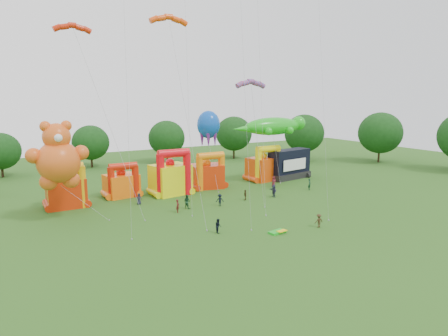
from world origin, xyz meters
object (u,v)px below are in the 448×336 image
bouncy_castle_0 (66,190)px  bouncy_castle_2 (171,177)px  teddy_bear_kite (65,170)px  gecko_kite (273,128)px  octopus_kite (211,144)px  spectator_4 (245,195)px  spectator_0 (139,199)px  stage_trailer (289,164)px

bouncy_castle_0 → bouncy_castle_2: (15.25, -0.06, 0.33)m
bouncy_castle_0 → bouncy_castle_2: bouncy_castle_2 is taller
teddy_bear_kite → gecko_kite: (35.34, 6.71, 3.22)m
gecko_kite → octopus_kite: (-11.44, 1.76, -2.42)m
teddy_bear_kite → spectator_4: teddy_bear_kite is taller
bouncy_castle_2 → octopus_kite: 9.24m
gecko_kite → spectator_0: gecko_kite is taller
bouncy_castle_0 → octopus_kite: 23.70m
spectator_4 → teddy_bear_kite: bearing=-72.8°
stage_trailer → octopus_kite: 16.47m
bouncy_castle_2 → octopus_kite: size_ratio=0.57×
gecko_kite → octopus_kite: bearing=171.3°
bouncy_castle_0 → bouncy_castle_2: bearing=-0.2°
gecko_kite → stage_trailer: bearing=9.7°
bouncy_castle_2 → spectator_4: bearing=-46.3°
bouncy_castle_2 → stage_trailer: (23.70, 0.90, -0.12)m
bouncy_castle_2 → spectator_0: 7.29m
gecko_kite → octopus_kite: octopus_kite is taller
teddy_bear_kite → bouncy_castle_0: bearing=83.6°
stage_trailer → spectator_4: 18.29m
stage_trailer → teddy_bear_kite: bearing=-169.4°
bouncy_castle_0 → gecko_kite: (34.59, 0.10, 7.15)m
stage_trailer → bouncy_castle_2: bearing=-177.8°
stage_trailer → octopus_kite: octopus_kite is taller
octopus_kite → spectator_4: bearing=-88.6°
stage_trailer → octopus_kite: (-15.80, 1.02, 4.51)m
stage_trailer → spectator_0: bearing=-171.9°
teddy_bear_kite → spectator_0: 11.71m
stage_trailer → octopus_kite: size_ratio=0.70×
gecko_kite → spectator_4: 16.68m
octopus_kite → stage_trailer: bearing=-3.7°
bouncy_castle_0 → gecko_kite: gecko_kite is taller
spectator_4 → spectator_0: bearing=-88.0°
bouncy_castle_0 → spectator_4: bouncy_castle_0 is taller
spectator_4 → octopus_kite: bearing=-156.7°
bouncy_castle_0 → teddy_bear_kite: size_ratio=0.51×
teddy_bear_kite → gecko_kite: bearing=10.8°
octopus_kite → spectator_4: octopus_kite is taller
spectator_4 → gecko_kite: bearing=149.8°
teddy_bear_kite → bouncy_castle_2: bearing=22.3°
gecko_kite → spectator_0: (-25.53, -3.50, -8.75)m
bouncy_castle_2 → spectator_4: size_ratio=4.75×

